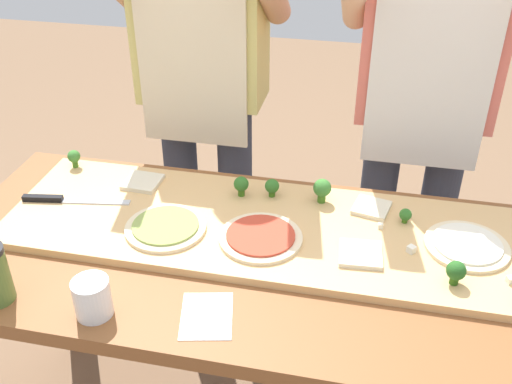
{
  "coord_description": "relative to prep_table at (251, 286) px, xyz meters",
  "views": [
    {
      "loc": [
        0.26,
        -1.14,
        1.7
      ],
      "look_at": [
        -0.01,
        0.12,
        0.87
      ],
      "focal_mm": 41.92,
      "sensor_mm": 36.0,
      "label": 1
    }
  ],
  "objects": [
    {
      "name": "pizza_slice_near_right",
      "position": [
        0.28,
        0.22,
        0.14
      ],
      "size": [
        0.11,
        0.11,
        0.01
      ],
      "primitive_type": "cube",
      "rotation": [
        0.0,
        0.0,
        -0.21
      ],
      "color": "beige",
      "rests_on": "cutting_board"
    },
    {
      "name": "flour_cup",
      "position": [
        -0.28,
        -0.28,
        0.15
      ],
      "size": [
        0.08,
        0.08,
        0.09
      ],
      "color": "white",
      "rests_on": "prep_table"
    },
    {
      "name": "broccoli_floret_front_right",
      "position": [
        0.37,
        0.18,
        0.16
      ],
      "size": [
        0.03,
        0.03,
        0.04
      ],
      "color": "#366618",
      "rests_on": "cutting_board"
    },
    {
      "name": "broccoli_floret_back_left",
      "position": [
        -0.07,
        0.21,
        0.17
      ],
      "size": [
        0.04,
        0.04,
        0.06
      ],
      "color": "#366618",
      "rests_on": "cutting_board"
    },
    {
      "name": "pizza_slice_far_left",
      "position": [
        -0.36,
        0.21,
        0.14
      ],
      "size": [
        0.1,
        0.1,
        0.01
      ],
      "primitive_type": "cube",
      "rotation": [
        0.0,
        0.0,
        -0.05
      ],
      "color": "beige",
      "rests_on": "cutting_board"
    },
    {
      "name": "chefs_knife",
      "position": [
        -0.55,
        0.08,
        0.14
      ],
      "size": [
        0.29,
        0.07,
        0.02
      ],
      "color": "#B7BABF",
      "rests_on": "cutting_board"
    },
    {
      "name": "cheese_crumble_c",
      "position": [
        0.31,
        0.14,
        0.14
      ],
      "size": [
        0.01,
        0.01,
        0.01
      ],
      "primitive_type": "cube",
      "rotation": [
        0.0,
        0.0,
        0.14
      ],
      "color": "silver",
      "rests_on": "cutting_board"
    },
    {
      "name": "pizza_whole_pesto_green",
      "position": [
        -0.23,
        0.02,
        0.14
      ],
      "size": [
        0.21,
        0.21,
        0.02
      ],
      "color": "beige",
      "rests_on": "cutting_board"
    },
    {
      "name": "cutting_board",
      "position": [
        0.02,
        0.09,
        0.12
      ],
      "size": [
        1.35,
        0.43,
        0.02
      ],
      "primitive_type": "cube",
      "color": "tan",
      "rests_on": "prep_table"
    },
    {
      "name": "cheese_crumble_a",
      "position": [
        0.6,
        -0.01,
        0.14
      ],
      "size": [
        0.02,
        0.02,
        0.02
      ],
      "primitive_type": "cube",
      "rotation": [
        0.0,
        0.0,
        0.4
      ],
      "color": "white",
      "rests_on": "cutting_board"
    },
    {
      "name": "cook_left",
      "position": [
        -0.29,
        0.6,
        0.34
      ],
      "size": [
        0.54,
        0.39,
        1.67
      ],
      "color": "#333847",
      "rests_on": "ground"
    },
    {
      "name": "recipe_note",
      "position": [
        -0.04,
        -0.24,
        0.11
      ],
      "size": [
        0.14,
        0.16,
        0.0
      ],
      "primitive_type": "cube",
      "rotation": [
        0.0,
        0.0,
        0.22
      ],
      "color": "white",
      "rests_on": "prep_table"
    },
    {
      "name": "cook_right",
      "position": [
        0.4,
        0.6,
        0.34
      ],
      "size": [
        0.54,
        0.39,
        1.67
      ],
      "color": "#333847",
      "rests_on": "ground"
    },
    {
      "name": "cheese_crumble_b",
      "position": [
        0.39,
        0.05,
        0.14
      ],
      "size": [
        0.02,
        0.02,
        0.02
      ],
      "primitive_type": "cube",
      "rotation": [
        0.0,
        0.0,
        0.9
      ],
      "color": "white",
      "rests_on": "cutting_board"
    },
    {
      "name": "broccoli_floret_front_left",
      "position": [
        0.15,
        0.23,
        0.18
      ],
      "size": [
        0.05,
        0.05,
        0.07
      ],
      "color": "#3F7220",
      "rests_on": "cutting_board"
    },
    {
      "name": "pizza_whole_white_garlic",
      "position": [
        0.52,
        0.1,
        0.14
      ],
      "size": [
        0.2,
        0.2,
        0.02
      ],
      "color": "beige",
      "rests_on": "cutting_board"
    },
    {
      "name": "broccoli_floret_back_right",
      "position": [
        0.48,
        -0.04,
        0.17
      ],
      "size": [
        0.04,
        0.04,
        0.06
      ],
      "color": "#2C5915",
      "rests_on": "cutting_board"
    },
    {
      "name": "broccoli_floret_center_left",
      "position": [
        0.01,
        0.23,
        0.17
      ],
      "size": [
        0.04,
        0.04,
        0.05
      ],
      "color": "#366618",
      "rests_on": "cutting_board"
    },
    {
      "name": "prep_table",
      "position": [
        0.0,
        0.0,
        0.0
      ],
      "size": [
        1.57,
        0.72,
        0.77
      ],
      "color": "brown",
      "rests_on": "ground"
    },
    {
      "name": "broccoli_floret_center_right",
      "position": [
        -0.6,
        0.26,
        0.17
      ],
      "size": [
        0.04,
        0.04,
        0.05
      ],
      "color": "#3F7220",
      "rests_on": "cutting_board"
    },
    {
      "name": "pizza_slice_far_right",
      "position": [
        0.27,
        0.01,
        0.14
      ],
      "size": [
        0.11,
        0.11,
        0.01
      ],
      "primitive_type": "cube",
      "rotation": [
        0.0,
        0.0,
        0.07
      ],
      "color": "beige",
      "rests_on": "cutting_board"
    },
    {
      "name": "pizza_whole_tomato_red",
      "position": [
        0.02,
        0.03,
        0.14
      ],
      "size": [
        0.21,
        0.21,
        0.02
      ],
      "color": "beige",
      "rests_on": "cutting_board"
    }
  ]
}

